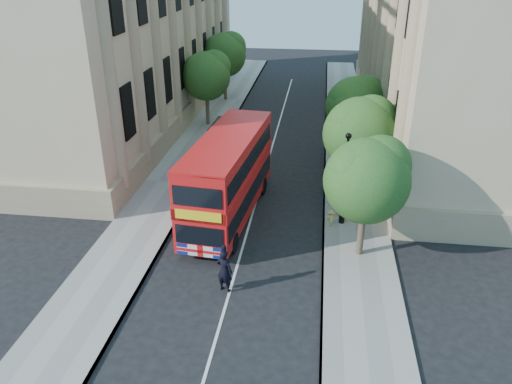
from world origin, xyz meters
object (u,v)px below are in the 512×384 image
at_px(box_van, 225,146).
at_px(police_constable, 225,271).
at_px(lamp_post, 345,183).
at_px(woman_pedestrian, 342,200).
at_px(double_decker_bus, 228,175).

relative_size(box_van, police_constable, 2.37).
xyz_separation_m(lamp_post, box_van, (-7.90, 7.64, -1.16)).
bearing_deg(woman_pedestrian, lamp_post, 76.74).
bearing_deg(box_van, double_decker_bus, -75.53).
bearing_deg(box_van, lamp_post, -41.95).
height_order(box_van, police_constable, box_van).
height_order(double_decker_bus, woman_pedestrian, double_decker_bus).
xyz_separation_m(lamp_post, woman_pedestrian, (0.01, 0.94, -1.47)).
distance_m(lamp_post, police_constable, 8.57).
distance_m(box_van, police_constable, 14.54).
xyz_separation_m(double_decker_bus, police_constable, (1.03, -6.75, -1.53)).
bearing_deg(lamp_post, woman_pedestrian, 89.32).
bearing_deg(double_decker_bus, box_van, 107.88).
bearing_deg(box_van, woman_pedestrian, -38.19).
distance_m(lamp_post, box_van, 11.06).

